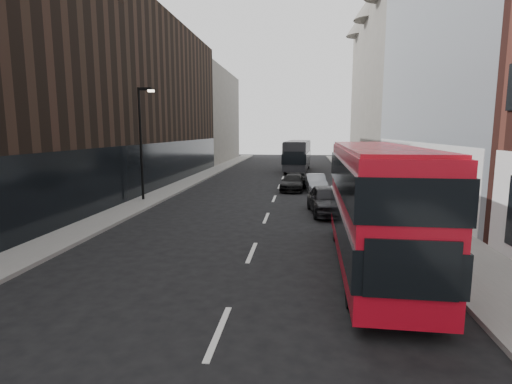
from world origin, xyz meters
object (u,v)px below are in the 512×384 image
(grey_bus, at_px, (298,155))
(car_a, at_px, (327,200))
(car_c, at_px, (293,182))
(street_lamp, at_px, (142,136))
(red_bus, at_px, (375,202))
(car_b, at_px, (315,183))

(grey_bus, relative_size, car_a, 2.33)
(car_c, bearing_deg, grey_bus, 93.86)
(car_a, xyz_separation_m, car_c, (-2.02, 8.54, -0.17))
(street_lamp, bearing_deg, red_bus, -42.13)
(car_b, distance_m, car_c, 1.69)
(car_b, relative_size, car_c, 0.93)
(red_bus, height_order, car_c, red_bus)
(street_lamp, xyz_separation_m, red_bus, (12.40, -11.21, -1.94))
(street_lamp, height_order, red_bus, street_lamp)
(red_bus, relative_size, car_a, 2.20)
(grey_bus, bearing_deg, street_lamp, -110.83)
(street_lamp, bearing_deg, grey_bus, 65.50)
(car_b, height_order, car_c, car_b)
(red_bus, xyz_separation_m, car_c, (-3.01, 17.21, -1.63))
(car_a, relative_size, car_c, 1.08)
(red_bus, relative_size, car_b, 2.55)
(car_a, height_order, car_c, car_a)
(street_lamp, xyz_separation_m, car_c, (9.39, 6.00, -3.57))
(street_lamp, height_order, car_b, street_lamp)
(grey_bus, bearing_deg, car_b, -80.68)
(grey_bus, height_order, car_c, grey_bus)
(grey_bus, xyz_separation_m, car_b, (1.51, -15.22, -1.17))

